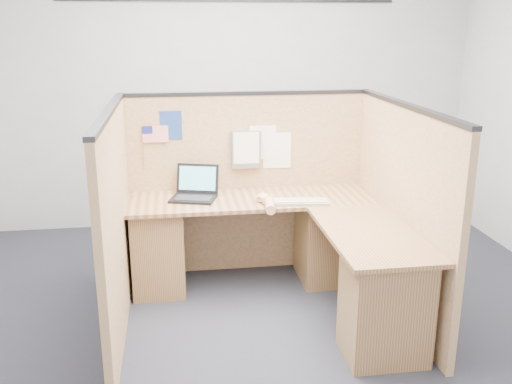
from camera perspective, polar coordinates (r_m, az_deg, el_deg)
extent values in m
plane|color=#20232D|center=(4.17, 0.96, -12.96)|extent=(5.00, 5.00, 0.00)
plane|color=#A6A9AB|center=(5.90, -2.55, 10.11)|extent=(5.00, 0.00, 5.00)
plane|color=#A6A9AB|center=(1.60, 14.40, -8.05)|extent=(5.00, 0.00, 5.00)
cube|color=olive|center=(4.81, -0.92, 0.75)|extent=(2.05, 0.05, 1.50)
cube|color=#232328|center=(4.66, -0.96, 9.85)|extent=(2.05, 0.06, 0.03)
cube|color=olive|center=(3.93, -13.80, -3.36)|extent=(0.05, 1.80, 1.50)
cube|color=#232328|center=(3.75, -14.60, 7.72)|extent=(0.06, 1.80, 0.03)
cube|color=olive|center=(4.22, 14.31, -2.01)|extent=(0.05, 1.80, 1.50)
cube|color=#232328|center=(4.05, 15.07, 8.31)|extent=(0.06, 1.80, 0.03)
cube|color=brown|center=(4.51, -0.38, -0.78)|extent=(1.95, 0.60, 0.03)
cube|color=brown|center=(3.86, 11.47, -4.15)|extent=(0.60, 1.15, 0.03)
cube|color=brown|center=(4.59, -9.73, -5.53)|extent=(0.40, 0.50, 0.70)
cube|color=brown|center=(4.74, 6.85, -4.68)|extent=(0.40, 0.50, 0.70)
cube|color=brown|center=(3.73, 12.80, -11.11)|extent=(0.50, 0.40, 0.70)
cube|color=black|center=(4.48, -6.29, -0.66)|extent=(0.40, 0.34, 0.02)
cube|color=black|center=(4.60, -6.42, 1.37)|extent=(0.35, 0.17, 0.23)
cube|color=teal|center=(4.59, -6.41, 1.34)|extent=(0.30, 0.13, 0.19)
cube|color=gray|center=(4.37, 4.44, -1.03)|extent=(0.46, 0.20, 0.02)
cube|color=silver|center=(4.37, 4.45, -0.84)|extent=(0.42, 0.17, 0.01)
ellipsoid|color=#BABABF|center=(4.39, 0.76, -0.74)|extent=(0.11, 0.07, 0.04)
ellipsoid|color=tan|center=(4.38, 0.77, -0.44)|extent=(0.09, 0.11, 0.05)
cylinder|color=tan|center=(4.34, 0.93, -0.82)|extent=(0.06, 0.05, 0.06)
cylinder|color=tan|center=(4.20, 1.38, -1.38)|extent=(0.10, 0.27, 0.08)
cube|color=navy|center=(4.62, -8.50, 6.62)|extent=(0.17, 0.01, 0.23)
cylinder|color=olive|center=(4.65, -11.23, 4.31)|extent=(0.01, 0.01, 0.36)
cube|color=red|center=(4.62, -10.04, 5.73)|extent=(0.21, 0.00, 0.13)
cube|color=navy|center=(4.62, -10.83, 6.12)|extent=(0.08, 0.00, 0.06)
cube|color=slate|center=(4.67, -1.01, 4.26)|extent=(0.24, 0.05, 0.31)
cube|color=white|center=(4.65, -0.97, 4.43)|extent=(0.21, 0.01, 0.26)
cube|color=white|center=(4.71, 0.71, 4.96)|extent=(0.22, 0.01, 0.28)
cube|color=white|center=(4.74, 2.11, 4.18)|extent=(0.23, 0.01, 0.30)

